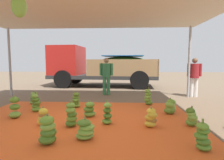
# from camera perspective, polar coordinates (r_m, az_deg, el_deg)

# --- Properties ---
(ground_plane) EXTENTS (40.00, 40.00, 0.00)m
(ground_plane) POSITION_cam_1_polar(r_m,az_deg,el_deg) (7.69, -4.78, -5.37)
(ground_plane) COLOR brown
(tarp_orange) EXTENTS (5.73, 4.06, 0.01)m
(tarp_orange) POSITION_cam_1_polar(r_m,az_deg,el_deg) (4.82, -9.69, -12.03)
(tarp_orange) COLOR #E05B23
(tarp_orange) RESTS_ON ground
(tent_canopy) EXTENTS (8.00, 7.00, 2.95)m
(tent_canopy) POSITION_cam_1_polar(r_m,az_deg,el_deg) (4.72, -10.62, 22.87)
(tent_canopy) COLOR #9EA0A5
(tent_canopy) RESTS_ON ground
(banana_bunch_0) EXTENTS (0.34, 0.36, 0.55)m
(banana_bunch_0) POSITION_cam_1_polar(r_m,az_deg,el_deg) (6.02, -11.03, -6.19)
(banana_bunch_0) COLOR #6B9E38
(banana_bunch_0) RESTS_ON tarp_orange
(banana_bunch_1) EXTENTS (0.34, 0.34, 0.53)m
(banana_bunch_1) POSITION_cam_1_polar(r_m,az_deg,el_deg) (3.50, 26.16, -15.49)
(banana_bunch_1) COLOR #518428
(banana_bunch_1) RESTS_ON tarp_orange
(banana_bunch_3) EXTENTS (0.43, 0.43, 0.44)m
(banana_bunch_3) POSITION_cam_1_polar(r_m,az_deg,el_deg) (4.99, -6.99, -9.10)
(banana_bunch_3) COLOR #6B9E38
(banana_bunch_3) RESTS_ON tarp_orange
(banana_bunch_4) EXTENTS (0.37, 0.33, 0.58)m
(banana_bunch_4) POSITION_cam_1_polar(r_m,az_deg,el_deg) (6.39, 11.02, -5.30)
(banana_bunch_4) COLOR #518428
(banana_bunch_4) RESTS_ON tarp_orange
(banana_bunch_5) EXTENTS (0.31, 0.32, 0.43)m
(banana_bunch_5) POSITION_cam_1_polar(r_m,az_deg,el_deg) (4.59, -20.45, -10.67)
(banana_bunch_5) COLOR gold
(banana_bunch_5) RESTS_ON tarp_orange
(banana_bunch_6) EXTENTS (0.46, 0.45, 0.42)m
(banana_bunch_6) POSITION_cam_1_polar(r_m,az_deg,el_deg) (3.65, -8.23, -14.95)
(banana_bunch_6) COLOR #6B9E38
(banana_bunch_6) RESTS_ON tarp_orange
(banana_bunch_7) EXTENTS (0.34, 0.34, 0.46)m
(banana_bunch_7) POSITION_cam_1_polar(r_m,az_deg,el_deg) (4.62, 23.29, -10.55)
(banana_bunch_7) COLOR #518428
(banana_bunch_7) RESTS_ON tarp_orange
(banana_bunch_8) EXTENTS (0.35, 0.36, 0.59)m
(banana_bunch_8) POSITION_cam_1_polar(r_m,az_deg,el_deg) (4.33, -12.48, -10.58)
(banana_bunch_8) COLOR #477523
(banana_bunch_8) RESTS_ON tarp_orange
(banana_bunch_9) EXTENTS (0.40, 0.40, 0.45)m
(banana_bunch_9) POSITION_cam_1_polar(r_m,az_deg,el_deg) (5.48, 17.50, -7.90)
(banana_bunch_9) COLOR #518428
(banana_bunch_9) RESTS_ON tarp_orange
(banana_bunch_10) EXTENTS (0.32, 0.33, 0.54)m
(banana_bunch_10) POSITION_cam_1_polar(r_m,az_deg,el_deg) (3.58, -19.21, -14.49)
(banana_bunch_10) COLOR #477523
(banana_bunch_10) RESTS_ON tarp_orange
(banana_bunch_11) EXTENTS (0.37, 0.38, 0.48)m
(banana_bunch_11) POSITION_cam_1_polar(r_m,az_deg,el_deg) (6.94, -22.88, -5.22)
(banana_bunch_11) COLOR #75A83D
(banana_bunch_11) RESTS_ON tarp_orange
(banana_bunch_12) EXTENTS (0.37, 0.38, 0.46)m
(banana_bunch_12) POSITION_cam_1_polar(r_m,az_deg,el_deg) (4.31, 11.91, -11.41)
(banana_bunch_12) COLOR gold
(banana_bunch_12) RESTS_ON tarp_orange
(banana_bunch_13) EXTENTS (0.37, 0.37, 0.57)m
(banana_bunch_13) POSITION_cam_1_polar(r_m,az_deg,el_deg) (5.88, -22.43, -6.65)
(banana_bunch_13) COLOR #60932D
(banana_bunch_13) RESTS_ON tarp_orange
(banana_bunch_14) EXTENTS (0.40, 0.42, 0.59)m
(banana_bunch_14) POSITION_cam_1_polar(r_m,az_deg,el_deg) (5.47, -27.80, -7.68)
(banana_bunch_14) COLOR #6B9E38
(banana_bunch_14) RESTS_ON tarp_orange
(banana_bunch_15) EXTENTS (0.31, 0.31, 0.57)m
(banana_bunch_15) POSITION_cam_1_polar(r_m,az_deg,el_deg) (4.38, -1.49, -10.43)
(banana_bunch_15) COLOR #60932D
(banana_bunch_15) RESTS_ON tarp_orange
(cargo_truck_main) EXTENTS (6.37, 2.81, 2.40)m
(cargo_truck_main) POSITION_cam_1_polar(r_m,az_deg,el_deg) (11.18, -3.84, 4.27)
(cargo_truck_main) COLOR #2D2D2D
(cargo_truck_main) RESTS_ON ground
(worker_0) EXTENTS (0.60, 0.37, 1.64)m
(worker_0) POSITION_cam_1_polar(r_m,az_deg,el_deg) (8.16, -1.75, 2.04)
(worker_0) COLOR #337A4C
(worker_0) RESTS_ON ground
(worker_1) EXTENTS (0.60, 0.36, 1.63)m
(worker_1) POSITION_cam_1_polar(r_m,az_deg,el_deg) (8.43, 24.03, 1.64)
(worker_1) COLOR silver
(worker_1) RESTS_ON ground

